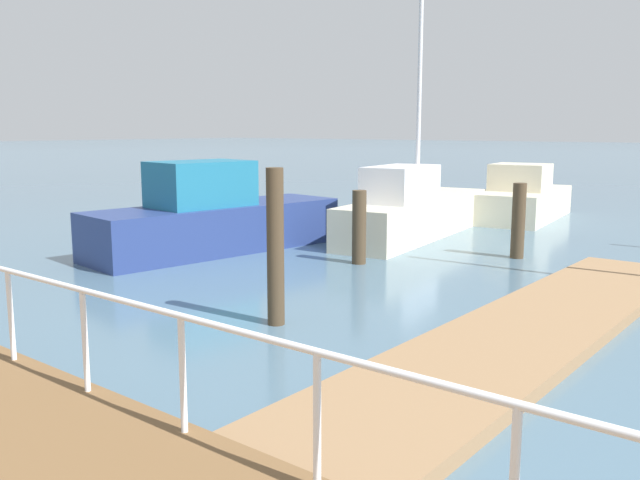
# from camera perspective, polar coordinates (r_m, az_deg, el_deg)

# --- Properties ---
(ground_plane) EXTENTS (300.00, 300.00, 0.00)m
(ground_plane) POSITION_cam_1_polar(r_m,az_deg,el_deg) (13.80, -20.76, -3.89)
(ground_plane) COLOR slate
(floating_dock) EXTENTS (12.13, 2.00, 0.18)m
(floating_dock) POSITION_cam_1_polar(r_m,az_deg,el_deg) (10.40, 17.13, -7.44)
(floating_dock) COLOR #93704C
(floating_dock) RESTS_ON ground_plane
(dock_piling_1) EXTENTS (0.27, 0.27, 2.45)m
(dock_piling_1) POSITION_cam_1_polar(r_m,az_deg,el_deg) (10.38, -3.79, -0.63)
(dock_piling_1) COLOR #473826
(dock_piling_1) RESTS_ON ground_plane
(dock_piling_2) EXTENTS (0.31, 0.31, 1.77)m
(dock_piling_2) POSITION_cam_1_polar(r_m,az_deg,el_deg) (16.49, 16.43, 1.57)
(dock_piling_2) COLOR #473826
(dock_piling_2) RESTS_ON ground_plane
(dock_piling_3) EXTENTS (0.32, 0.32, 1.67)m
(dock_piling_3) POSITION_cam_1_polar(r_m,az_deg,el_deg) (15.18, 3.33, 1.08)
(dock_piling_3) COLOR #473826
(dock_piling_3) RESTS_ON ground_plane
(moored_boat_1) EXTENTS (5.52, 2.88, 1.87)m
(moored_boat_1) POSITION_cam_1_polar(r_m,az_deg,el_deg) (23.74, 16.67, 3.32)
(moored_boat_1) COLOR beige
(moored_boat_1) RESTS_ON ground_plane
(moored_boat_2) EXTENTS (6.78, 2.81, 2.25)m
(moored_boat_2) POSITION_cam_1_polar(r_m,az_deg,el_deg) (16.91, -8.99, 1.78)
(moored_boat_2) COLOR navy
(moored_boat_2) RESTS_ON ground_plane
(moored_boat_4) EXTENTS (7.51, 2.60, 9.66)m
(moored_boat_4) POSITION_cam_1_polar(r_m,az_deg,el_deg) (19.12, 7.93, 2.56)
(moored_boat_4) COLOR beige
(moored_boat_4) RESTS_ON ground_plane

